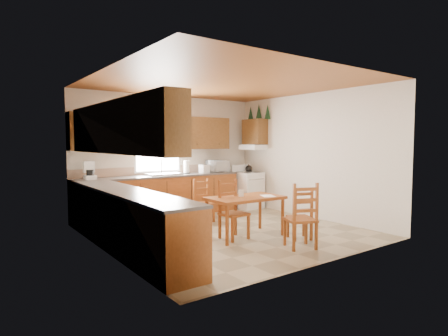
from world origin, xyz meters
TOP-DOWN VIEW (x-y plane):
  - floor at (0.00, 0.00)m, footprint 4.50×4.50m
  - ceiling at (0.00, 0.00)m, footprint 4.50×4.50m
  - wall_left at (-2.25, 0.00)m, footprint 4.50×4.50m
  - wall_right at (2.25, 0.00)m, footprint 4.50×4.50m
  - wall_back at (0.00, 2.25)m, footprint 4.50×4.50m
  - wall_front at (0.00, -2.25)m, footprint 4.50×4.50m
  - lower_cab_back at (-0.38, 1.95)m, footprint 3.75×0.60m
  - lower_cab_left at (-1.95, -0.15)m, footprint 0.60×3.60m
  - counter_back at (-0.38, 1.95)m, footprint 3.75×0.63m
  - counter_left at (-1.95, -0.15)m, footprint 0.63×3.60m
  - backsplash at (-0.38, 2.24)m, footprint 3.75×0.01m
  - upper_cab_back_left at (-1.55, 2.08)m, footprint 1.41×0.33m
  - upper_cab_back_right at (0.86, 2.08)m, footprint 1.25×0.33m
  - upper_cab_left at (-2.08, -0.15)m, footprint 0.33×3.60m
  - upper_cab_stove at (2.08, 1.65)m, footprint 0.33×0.62m
  - range_hood at (2.03, 1.65)m, footprint 0.44×0.62m
  - window_frame at (-0.30, 2.22)m, footprint 1.13×0.02m
  - window_pane at (-0.30, 2.21)m, footprint 1.05×0.01m
  - window_valance at (-0.30, 2.19)m, footprint 1.19×0.01m
  - sink_basin at (-0.30, 1.95)m, footprint 0.75×0.45m
  - pine_decal_a at (2.21, 1.33)m, footprint 0.22×0.22m
  - pine_decal_b at (2.21, 1.65)m, footprint 0.22×0.22m
  - pine_decal_c at (2.21, 1.97)m, footprint 0.22×0.22m
  - stove at (1.88, 1.67)m, footprint 0.60×0.62m
  - coffeemaker at (-1.90, 1.92)m, footprint 0.23×0.27m
  - paper_towel at (0.30, 1.97)m, footprint 0.14×0.14m
  - toaster at (0.74, 1.90)m, footprint 0.27×0.21m
  - microwave at (1.15, 1.95)m, footprint 0.54×0.43m
  - dining_table at (0.04, -0.48)m, footprint 1.33×0.80m
  - chair_near_left at (0.29, -1.53)m, footprint 0.55×0.54m
  - chair_near_right at (0.69, -1.15)m, footprint 0.46×0.45m
  - chair_far_left at (-0.22, -0.50)m, footprint 0.44×0.42m
  - chair_far_right at (0.13, 0.97)m, footprint 0.41×0.40m
  - table_paper at (0.42, -0.65)m, footprint 0.31×0.34m
  - table_card at (-0.02, -0.44)m, footprint 0.09×0.05m

SIDE VIEW (x-z plane):
  - floor at x=0.00m, z-range 0.00..0.00m
  - dining_table at x=0.04m, z-range 0.00..0.70m
  - chair_near_right at x=0.69m, z-range 0.00..0.86m
  - chair_far_right at x=0.13m, z-range 0.00..0.87m
  - stove at x=1.88m, z-range 0.00..0.88m
  - lower_cab_back at x=-0.38m, z-range 0.00..0.88m
  - lower_cab_left at x=-1.95m, z-range 0.00..0.88m
  - chair_far_left at x=-0.22m, z-range 0.00..0.99m
  - chair_near_left at x=0.29m, z-range 0.00..1.02m
  - table_paper at x=0.42m, z-range 0.70..0.70m
  - table_card at x=-0.02m, z-range 0.70..0.82m
  - counter_back at x=-0.38m, z-range 0.88..0.92m
  - counter_left at x=-1.95m, z-range 0.88..0.92m
  - sink_basin at x=-0.30m, z-range 0.92..0.96m
  - backsplash at x=-0.38m, z-range 0.92..1.10m
  - toaster at x=0.74m, z-range 0.92..1.11m
  - microwave at x=1.15m, z-range 0.92..1.21m
  - paper_towel at x=0.30m, z-range 0.92..1.22m
  - coffeemaker at x=-1.90m, z-range 0.92..1.27m
  - wall_left at x=-2.25m, z-range 1.35..1.35m
  - wall_right at x=2.25m, z-range 1.35..1.35m
  - wall_back at x=0.00m, z-range 1.35..1.35m
  - wall_front at x=0.00m, z-range 1.35..1.35m
  - range_hood at x=2.03m, z-range 1.46..1.58m
  - window_frame at x=-0.30m, z-range 0.96..2.14m
  - window_pane at x=-0.30m, z-range 1.00..2.10m
  - upper_cab_back_left at x=-1.55m, z-range 1.48..2.23m
  - upper_cab_back_right at x=0.86m, z-range 1.48..2.23m
  - upper_cab_left at x=-2.08m, z-range 1.48..2.23m
  - upper_cab_stove at x=2.08m, z-range 1.59..2.21m
  - window_valance at x=-0.30m, z-range 1.93..2.17m
  - pine_decal_a at x=2.21m, z-range 2.20..2.56m
  - pine_decal_c at x=2.21m, z-range 2.20..2.56m
  - pine_decal_b at x=2.21m, z-range 2.24..2.60m
  - ceiling at x=0.00m, z-range 2.70..2.70m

